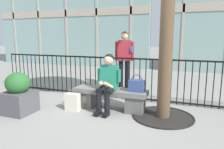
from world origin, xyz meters
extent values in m
plane|color=gray|center=(0.00, 0.00, 0.00)|extent=(60.00, 60.00, 0.00)
cube|color=slate|center=(0.00, 0.00, 0.40)|extent=(1.60, 0.44, 0.10)
cube|color=#605E5B|center=(-0.56, 0.00, 0.17)|extent=(0.36, 0.37, 0.35)
cube|color=#605E5B|center=(0.56, 0.00, 0.17)|extent=(0.36, 0.37, 0.35)
cylinder|color=black|center=(-0.11, -0.18, 0.47)|extent=(0.15, 0.40, 0.15)
cylinder|color=black|center=(-0.11, -0.38, 0.23)|extent=(0.11, 0.11, 0.45)
cube|color=black|center=(-0.11, -0.44, 0.04)|extent=(0.09, 0.22, 0.08)
cylinder|color=black|center=(0.07, -0.18, 0.47)|extent=(0.15, 0.40, 0.15)
cylinder|color=black|center=(0.07, -0.38, 0.23)|extent=(0.11, 0.11, 0.45)
cube|color=black|center=(0.07, -0.44, 0.04)|extent=(0.09, 0.22, 0.08)
cube|color=#1E7259|center=(-0.02, -0.04, 0.71)|extent=(0.36, 0.30, 0.55)
cylinder|color=#1E7259|center=(-0.24, -0.04, 0.76)|extent=(0.08, 0.08, 0.26)
cylinder|color=#DBAD89|center=(-0.10, -0.26, 0.59)|extent=(0.16, 0.28, 0.20)
cylinder|color=#1E7259|center=(0.20, -0.04, 0.76)|extent=(0.08, 0.08, 0.26)
cylinder|color=#DBAD89|center=(0.06, -0.26, 0.59)|extent=(0.16, 0.28, 0.20)
cube|color=black|center=(-0.02, -0.32, 0.57)|extent=(0.07, 0.10, 0.13)
sphere|color=#DBAD89|center=(-0.02, -0.06, 1.08)|extent=(0.20, 0.20, 0.20)
sphere|color=black|center=(-0.02, -0.03, 1.11)|extent=(0.20, 0.20, 0.20)
cube|color=#33477F|center=(0.58, -0.01, 0.57)|extent=(0.31, 0.17, 0.24)
torus|color=#1E2A4C|center=(0.58, -0.01, 0.69)|extent=(0.22, 0.02, 0.22)
cube|color=beige|center=(-0.73, -0.36, 0.18)|extent=(0.31, 0.16, 0.37)
torus|color=slate|center=(-0.73, -0.42, 0.39)|extent=(0.15, 0.01, 0.15)
torus|color=slate|center=(-0.73, -0.31, 0.39)|extent=(0.15, 0.01, 0.15)
cylinder|color=black|center=(-0.26, 1.51, 0.45)|extent=(0.13, 0.13, 0.90)
cube|color=black|center=(-0.26, 1.47, 0.03)|extent=(0.09, 0.22, 0.06)
cylinder|color=black|center=(-0.06, 1.51, 0.45)|extent=(0.13, 0.13, 0.90)
cube|color=black|center=(-0.06, 1.47, 0.03)|extent=(0.09, 0.22, 0.06)
cube|color=maroon|center=(-0.16, 1.51, 1.18)|extent=(0.42, 0.31, 0.56)
cylinder|color=maroon|center=(-0.39, 1.51, 1.16)|extent=(0.08, 0.08, 0.52)
cylinder|color=maroon|center=(0.08, 1.51, 1.16)|extent=(0.08, 0.08, 0.52)
sphere|color=#DBAD89|center=(-0.16, 1.51, 1.58)|extent=(0.20, 0.20, 0.20)
sphere|color=#472816|center=(-0.16, 1.53, 1.61)|extent=(0.20, 0.20, 0.20)
cube|color=#2D6BB7|center=(0.08, 1.41, 1.23)|extent=(0.07, 0.01, 0.14)
cylinder|color=black|center=(-0.40, 1.94, 0.45)|extent=(0.13, 0.13, 0.90)
cube|color=black|center=(-0.40, 1.90, 0.03)|extent=(0.09, 0.22, 0.06)
cylinder|color=black|center=(-0.20, 1.94, 0.45)|extent=(0.13, 0.13, 0.90)
cube|color=black|center=(-0.20, 1.90, 0.03)|extent=(0.09, 0.22, 0.06)
cube|color=black|center=(-0.30, 1.94, 1.18)|extent=(0.43, 0.42, 0.56)
cylinder|color=black|center=(-0.54, 1.94, 1.16)|extent=(0.08, 0.08, 0.52)
cylinder|color=black|center=(-0.07, 1.94, 1.16)|extent=(0.08, 0.08, 0.52)
sphere|color=beige|center=(-0.30, 1.94, 1.58)|extent=(0.20, 0.20, 0.20)
sphere|color=#472816|center=(-0.30, 1.96, 1.61)|extent=(0.20, 0.20, 0.20)
cylinder|color=black|center=(-3.57, 0.83, 0.53)|extent=(0.02, 0.02, 1.06)
cylinder|color=black|center=(-3.43, 0.83, 0.53)|extent=(0.02, 0.02, 1.06)
cylinder|color=black|center=(-3.28, 0.83, 0.53)|extent=(0.02, 0.02, 1.06)
cylinder|color=black|center=(-3.13, 0.83, 0.53)|extent=(0.02, 0.02, 1.06)
cylinder|color=black|center=(-2.98, 0.83, 0.53)|extent=(0.02, 0.02, 1.06)
cylinder|color=black|center=(-2.83, 0.83, 0.53)|extent=(0.02, 0.02, 1.06)
cylinder|color=black|center=(-2.68, 0.83, 0.53)|extent=(0.02, 0.02, 1.06)
cylinder|color=black|center=(-2.53, 0.83, 0.53)|extent=(0.02, 0.02, 1.06)
cylinder|color=black|center=(-2.38, 0.83, 0.53)|extent=(0.02, 0.02, 1.06)
cylinder|color=black|center=(-2.23, 0.83, 0.53)|extent=(0.02, 0.02, 1.06)
cylinder|color=black|center=(-2.08, 0.83, 0.53)|extent=(0.02, 0.02, 1.06)
cylinder|color=black|center=(-1.94, 0.83, 0.53)|extent=(0.02, 0.02, 1.06)
cylinder|color=black|center=(-1.79, 0.83, 0.53)|extent=(0.02, 0.02, 1.06)
cylinder|color=black|center=(-1.64, 0.83, 0.53)|extent=(0.02, 0.02, 1.06)
cylinder|color=black|center=(-1.49, 0.83, 0.53)|extent=(0.02, 0.02, 1.06)
cylinder|color=black|center=(-1.34, 0.83, 0.53)|extent=(0.02, 0.02, 1.06)
cylinder|color=black|center=(-1.19, 0.83, 0.53)|extent=(0.02, 0.02, 1.06)
cylinder|color=black|center=(-1.04, 0.83, 0.53)|extent=(0.02, 0.02, 1.06)
cylinder|color=black|center=(-0.89, 0.83, 0.53)|extent=(0.02, 0.02, 1.06)
cylinder|color=black|center=(-0.74, 0.83, 0.53)|extent=(0.02, 0.02, 1.06)
cylinder|color=black|center=(-0.60, 0.83, 0.53)|extent=(0.02, 0.02, 1.06)
cylinder|color=black|center=(-0.45, 0.83, 0.53)|extent=(0.02, 0.02, 1.06)
cylinder|color=black|center=(-0.30, 0.83, 0.53)|extent=(0.02, 0.02, 1.06)
cylinder|color=black|center=(-0.15, 0.83, 0.53)|extent=(0.02, 0.02, 1.06)
cylinder|color=black|center=(0.00, 0.83, 0.53)|extent=(0.02, 0.02, 1.06)
cylinder|color=black|center=(0.15, 0.83, 0.53)|extent=(0.02, 0.02, 1.06)
cylinder|color=black|center=(0.30, 0.83, 0.53)|extent=(0.02, 0.02, 1.06)
cylinder|color=black|center=(0.45, 0.83, 0.53)|extent=(0.02, 0.02, 1.06)
cylinder|color=black|center=(0.60, 0.83, 0.53)|extent=(0.02, 0.02, 1.06)
cylinder|color=black|center=(0.74, 0.83, 0.53)|extent=(0.02, 0.02, 1.06)
cylinder|color=black|center=(0.89, 0.83, 0.53)|extent=(0.02, 0.02, 1.06)
cylinder|color=black|center=(1.04, 0.83, 0.53)|extent=(0.02, 0.02, 1.06)
cylinder|color=black|center=(1.19, 0.83, 0.53)|extent=(0.02, 0.02, 1.06)
cylinder|color=black|center=(1.34, 0.83, 0.53)|extent=(0.02, 0.02, 1.06)
cylinder|color=black|center=(1.49, 0.83, 0.53)|extent=(0.02, 0.02, 1.06)
cylinder|color=black|center=(1.64, 0.83, 0.53)|extent=(0.02, 0.02, 1.06)
cylinder|color=black|center=(1.79, 0.83, 0.53)|extent=(0.02, 0.02, 1.06)
cylinder|color=black|center=(1.94, 0.83, 0.53)|extent=(0.02, 0.02, 1.06)
cylinder|color=black|center=(2.08, 0.83, 0.53)|extent=(0.02, 0.02, 1.06)
cylinder|color=black|center=(2.23, 0.83, 0.53)|extent=(0.02, 0.02, 1.06)
cube|color=black|center=(0.00, 0.83, 0.05)|extent=(7.15, 0.04, 0.04)
cube|color=black|center=(0.00, 0.83, 1.04)|extent=(7.15, 0.04, 0.04)
cylinder|color=black|center=(1.14, -0.08, 0.01)|extent=(1.17, 1.17, 0.01)
torus|color=black|center=(1.14, -0.08, 0.01)|extent=(1.20, 1.20, 0.03)
cylinder|color=brown|center=(1.14, -0.08, 1.70)|extent=(0.25, 0.25, 3.40)
cube|color=#4C4C51|center=(-1.68, -0.88, 0.23)|extent=(0.57, 0.57, 0.45)
ellipsoid|color=#28602B|center=(-1.68, -0.88, 0.63)|extent=(0.49, 0.49, 0.44)
cube|color=#AD9E8C|center=(-4.78, 5.84, 2.80)|extent=(8.99, 0.04, 0.36)
camera|label=1|loc=(1.57, -4.09, 1.55)|focal=33.54mm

